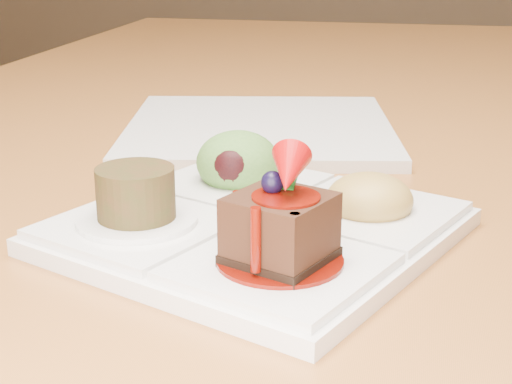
# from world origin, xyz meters

# --- Properties ---
(dining_table) EXTENTS (1.00, 1.80, 0.75)m
(dining_table) POSITION_xyz_m (0.00, 0.00, 0.68)
(dining_table) COLOR #A05A29
(dining_table) RESTS_ON ground
(sampler_plate) EXTENTS (0.31, 0.31, 0.09)m
(sampler_plate) POSITION_xyz_m (0.04, -0.41, 0.77)
(sampler_plate) COLOR white
(sampler_plate) RESTS_ON dining_table
(second_plate) EXTENTS (0.32, 0.32, 0.01)m
(second_plate) POSITION_xyz_m (-0.02, -0.13, 0.76)
(second_plate) COLOR white
(second_plate) RESTS_ON dining_table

